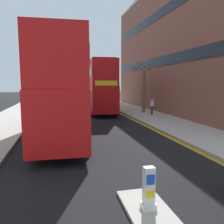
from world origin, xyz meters
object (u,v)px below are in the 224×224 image
(double_decker_bus_oncoming, at_px, (99,85))
(double_decker_bus_away, at_px, (61,87))
(pedestrian_far, at_px, (152,106))
(keep_left_bollard, at_px, (149,190))

(double_decker_bus_oncoming, bearing_deg, double_decker_bus_away, -110.44)
(double_decker_bus_away, bearing_deg, pedestrian_far, 38.69)
(keep_left_bollard, height_order, pedestrian_far, pedestrian_far)
(keep_left_bollard, height_order, double_decker_bus_oncoming, double_decker_bus_oncoming)
(keep_left_bollard, distance_m, double_decker_bus_oncoming, 20.50)
(double_decker_bus_oncoming, bearing_deg, keep_left_bollard, -96.34)
(keep_left_bollard, distance_m, pedestrian_far, 17.34)
(double_decker_bus_away, height_order, pedestrian_far, double_decker_bus_away)
(keep_left_bollard, xyz_separation_m, double_decker_bus_away, (-2.02, 8.78, 2.42))
(double_decker_bus_oncoming, distance_m, pedestrian_far, 6.66)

